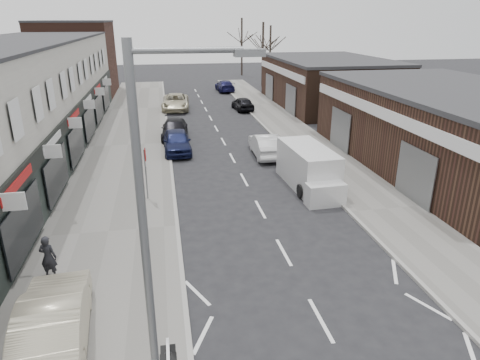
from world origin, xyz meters
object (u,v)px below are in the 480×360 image
white_van (309,169)px  parked_car_left_c (176,102)px  parked_car_right_a (265,145)px  warning_sign (146,158)px  parked_car_left_a (177,141)px  parked_car_left_b (175,129)px  pedestrian (48,257)px  parked_car_right_c (225,86)px  street_lamp (155,241)px  sedan_on_pavement (54,320)px  parked_car_right_b (243,104)px

white_van → parked_car_left_c: white_van is taller
parked_car_right_a → parked_car_left_c: bearing=-70.9°
warning_sign → parked_car_left_a: (1.76, 7.95, -1.46)m
parked_car_left_b → pedestrian: bearing=-101.4°
parked_car_right_c → white_van: bearing=87.9°
parked_car_left_a → white_van: bearing=-49.4°
street_lamp → sedan_on_pavement: 5.61m
parked_car_left_c → parked_car_right_c: (6.40, 10.33, -0.08)m
street_lamp → parked_car_left_b: (1.13, 24.44, -3.94)m
street_lamp → parked_car_left_c: 35.36m
warning_sign → parked_car_right_c: (8.66, 32.64, -1.52)m
sedan_on_pavement → pedestrian: (-0.89, 3.39, 0.01)m
pedestrian → parked_car_left_b: (4.91, 18.01, -0.22)m
parked_car_left_a → parked_car_right_c: parked_car_left_a is taller
street_lamp → parked_car_right_b: bearing=76.6°
warning_sign → parked_car_right_a: (7.36, 6.12, -1.48)m
parked_car_left_b → parked_car_right_a: 7.86m
parked_car_left_b → parked_car_right_c: size_ratio=1.00×
sedan_on_pavement → parked_car_right_b: 32.55m
sedan_on_pavement → parked_car_left_c: bearing=-103.4°
parked_car_left_b → parked_car_right_c: bearing=75.7°
parked_car_left_a → pedestrian: bearing=-109.3°
white_van → parked_car_left_b: bearing=117.2°
warning_sign → white_van: bearing=2.8°
street_lamp → sedan_on_pavement: size_ratio=1.71×
parked_car_right_c → parked_car_left_c: bearing=56.8°
warning_sign → parked_car_left_b: (1.76, 11.64, -1.52)m
sedan_on_pavement → parked_car_right_c: size_ratio=1.01×
street_lamp → warning_sign: street_lamp is taller
pedestrian → parked_car_left_a: (4.91, 14.32, -0.16)m
parked_car_right_a → warning_sign: bearing=41.3°
white_van → parked_car_right_b: bearing=85.9°
parked_car_right_a → parked_car_left_a: bearing=-16.5°
sedan_on_pavement → parked_car_right_b: (10.92, 30.66, -0.24)m
white_van → parked_car_right_a: (-0.94, 5.71, -0.28)m
white_van → pedestrian: bearing=-152.5°
warning_sign → parked_car_right_b: 22.67m
parked_car_right_b → parked_car_left_b: bearing=48.5°
street_lamp → parked_car_right_a: size_ratio=1.83×
pedestrian → parked_car_right_a: pedestrian is taller
street_lamp → pedestrian: street_lamp is taller
sedan_on_pavement → white_van: bearing=-141.5°
parked_car_left_a → street_lamp: bearing=-93.5°
parked_car_left_c → parked_car_right_a: 16.98m
pedestrian → parked_car_left_a: bearing=-95.7°
warning_sign → pedestrian: bearing=-116.3°
sedan_on_pavement → pedestrian: 3.50m
parked_car_left_a → parked_car_left_b: bearing=89.6°
sedan_on_pavement → parked_car_right_c: bearing=-109.9°
warning_sign → parked_car_right_c: 33.80m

